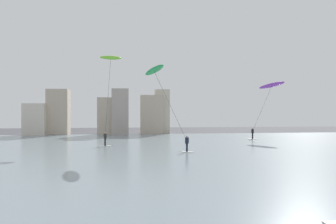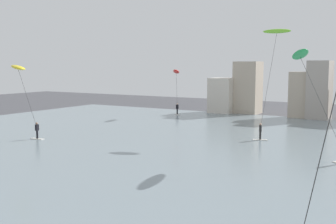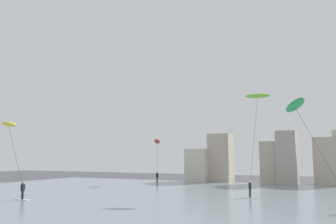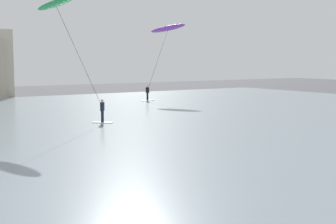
{
  "view_description": "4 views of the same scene",
  "coord_description": "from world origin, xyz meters",
  "px_view_note": "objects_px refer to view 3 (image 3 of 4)",
  "views": [
    {
      "loc": [
        -1.03,
        -2.97,
        4.17
      ],
      "look_at": [
        0.85,
        12.43,
        4.1
      ],
      "focal_mm": 36.33,
      "sensor_mm": 36.0,
      "label": 1
    },
    {
      "loc": [
        9.43,
        -2.45,
        7.25
      ],
      "look_at": [
        0.71,
        11.99,
        5.36
      ],
      "focal_mm": 44.75,
      "sensor_mm": 36.0,
      "label": 2
    },
    {
      "loc": [
        4.14,
        0.79,
        4.08
      ],
      "look_at": [
        0.12,
        9.42,
        5.29
      ],
      "focal_mm": 37.75,
      "sensor_mm": 36.0,
      "label": 3
    },
    {
      "loc": [
        -9.97,
        -1.01,
        4.51
      ],
      "look_at": [
        1.99,
        17.08,
        2.15
      ],
      "focal_mm": 52.41,
      "sensor_mm": 36.0,
      "label": 4
    }
  ],
  "objects_px": {
    "kitesurfer_red": "(157,146)",
    "kitesurfer_lime": "(257,107)",
    "kitesurfer_green": "(299,114)",
    "kitesurfer_yellow": "(10,129)"
  },
  "relations": [
    {
      "from": "kitesurfer_red",
      "to": "kitesurfer_green",
      "type": "distance_m",
      "value": 28.94
    },
    {
      "from": "kitesurfer_green",
      "to": "kitesurfer_lime",
      "type": "relative_size",
      "value": 0.79
    },
    {
      "from": "kitesurfer_green",
      "to": "kitesurfer_red",
      "type": "bearing_deg",
      "value": 139.13
    },
    {
      "from": "kitesurfer_yellow",
      "to": "kitesurfer_lime",
      "type": "xyz_separation_m",
      "value": [
        19.72,
        14.43,
        2.73
      ]
    },
    {
      "from": "kitesurfer_yellow",
      "to": "kitesurfer_red",
      "type": "xyz_separation_m",
      "value": [
        2.8,
        24.5,
        -0.96
      ]
    },
    {
      "from": "kitesurfer_red",
      "to": "kitesurfer_lime",
      "type": "xyz_separation_m",
      "value": [
        16.92,
        -10.06,
        3.69
      ]
    },
    {
      "from": "kitesurfer_green",
      "to": "kitesurfer_lime",
      "type": "distance_m",
      "value": 10.3
    },
    {
      "from": "kitesurfer_yellow",
      "to": "kitesurfer_red",
      "type": "height_order",
      "value": "kitesurfer_yellow"
    },
    {
      "from": "kitesurfer_yellow",
      "to": "kitesurfer_red",
      "type": "relative_size",
      "value": 1.09
    },
    {
      "from": "kitesurfer_green",
      "to": "kitesurfer_lime",
      "type": "xyz_separation_m",
      "value": [
        -4.92,
        8.84,
        1.94
      ]
    }
  ]
}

